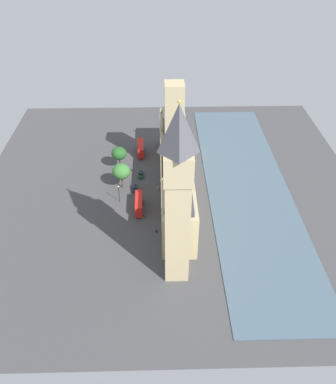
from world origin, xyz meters
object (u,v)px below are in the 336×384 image
at_px(parliament_building, 175,165).
at_px(pedestrian_under_trees, 157,231).
at_px(clock_tower, 178,197).
at_px(car_blue_far_end, 135,188).
at_px(plane_tree_leading, 121,171).
at_px(plane_tree_corner, 119,153).
at_px(street_lamp_opposite_hall, 119,191).
at_px(double_decker_bus_by_river_gate, 139,204).
at_px(double_decker_bus_near_tower, 141,148).
at_px(car_dark_green_midblock, 141,174).
at_px(pedestrian_trailing, 158,188).

xyz_separation_m(parliament_building, pedestrian_under_trees, (7.01, 25.89, -8.84)).
height_order(clock_tower, car_blue_far_end, clock_tower).
xyz_separation_m(plane_tree_leading, plane_tree_corner, (1.89, -13.37, -0.39)).
bearing_deg(clock_tower, street_lamp_opposite_hall, -60.88).
relative_size(double_decker_bus_by_river_gate, plane_tree_leading, 1.05).
height_order(parliament_building, double_decker_bus_near_tower, parliament_building).
distance_m(car_dark_green_midblock, plane_tree_leading, 11.82).
bearing_deg(clock_tower, plane_tree_corner, -70.05).
relative_size(parliament_building, pedestrian_under_trees, 43.50).
bearing_deg(clock_tower, double_decker_bus_by_river_gate, -68.12).
bearing_deg(double_decker_bus_near_tower, plane_tree_leading, 72.44).
xyz_separation_m(pedestrian_trailing, street_lamp_opposite_hall, (13.85, 6.71, 4.09)).
bearing_deg(pedestrian_under_trees, parliament_building, 34.02).
height_order(pedestrian_trailing, street_lamp_opposite_hall, street_lamp_opposite_hall).
xyz_separation_m(double_decker_bus_near_tower, pedestrian_under_trees, (-6.66, 49.96, -1.88)).
bearing_deg(car_dark_green_midblock, pedestrian_trailing, 124.01).
bearing_deg(pedestrian_under_trees, double_decker_bus_by_river_gate, 75.87).
height_order(clock_tower, double_decker_bus_by_river_gate, clock_tower).
distance_m(parliament_building, plane_tree_corner, 25.52).
height_order(car_blue_far_end, pedestrian_trailing, car_blue_far_end).
height_order(double_decker_bus_near_tower, street_lamp_opposite_hall, street_lamp_opposite_hall).
distance_m(double_decker_bus_by_river_gate, street_lamp_opposite_hall, 8.87).
height_order(plane_tree_leading, street_lamp_opposite_hall, plane_tree_leading).
bearing_deg(street_lamp_opposite_hall, plane_tree_corner, -86.41).
distance_m(clock_tower, car_dark_green_midblock, 58.48).
height_order(car_blue_far_end, double_decker_bus_by_river_gate, double_decker_bus_by_river_gate).
height_order(clock_tower, pedestrian_under_trees, clock_tower).
bearing_deg(car_dark_green_midblock, pedestrian_under_trees, 99.40).
xyz_separation_m(parliament_building, plane_tree_leading, (19.84, 0.26, -2.40)).
xyz_separation_m(double_decker_bus_near_tower, pedestrian_trailing, (-7.19, 26.39, -1.90)).
distance_m(plane_tree_leading, plane_tree_corner, 13.51).
relative_size(pedestrian_trailing, plane_tree_corner, 0.17).
height_order(car_dark_green_midblock, pedestrian_trailing, car_dark_green_midblock).
relative_size(plane_tree_corner, street_lamp_opposite_hall, 1.34).
relative_size(car_dark_green_midblock, pedestrian_trailing, 2.87).
distance_m(car_blue_far_end, pedestrian_under_trees, 25.29).
xyz_separation_m(clock_tower, plane_tree_corner, (20.46, -56.37, -21.25)).
xyz_separation_m(car_dark_green_midblock, pedestrian_under_trees, (-6.12, 33.02, -0.13)).
relative_size(pedestrian_trailing, street_lamp_opposite_hall, 0.23).
bearing_deg(street_lamp_opposite_hall, car_blue_far_end, -126.42).
relative_size(car_blue_far_end, double_decker_bus_by_river_gate, 0.45).
relative_size(parliament_building, plane_tree_corner, 7.81).
xyz_separation_m(parliament_building, double_decker_bus_near_tower, (13.67, -24.07, -6.96)).
distance_m(car_blue_far_end, double_decker_bus_by_river_gate, 12.09).
distance_m(double_decker_bus_near_tower, pedestrian_under_trees, 50.44).
xyz_separation_m(double_decker_bus_near_tower, street_lamp_opposite_hall, (6.66, 33.10, 2.19)).
bearing_deg(parliament_building, clock_tower, 88.33).
relative_size(double_decker_bus_by_river_gate, pedestrian_trailing, 6.45).
xyz_separation_m(clock_tower, pedestrian_trailing, (5.22, -40.95, -27.33)).
distance_m(double_decker_bus_near_tower, pedestrian_trailing, 27.42).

